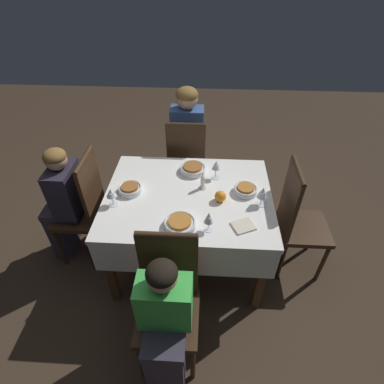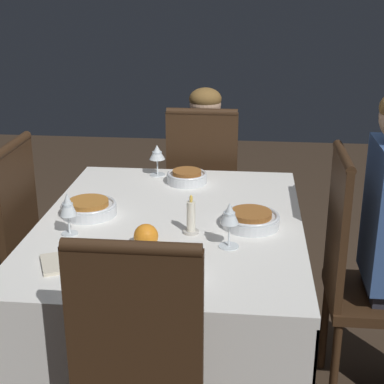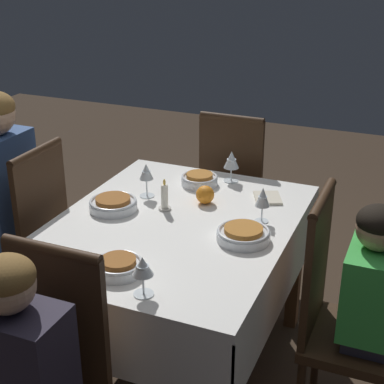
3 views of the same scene
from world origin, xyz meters
name	(u,v)px [view 3 (image 3 of 3)]	position (x,y,z in m)	size (l,w,h in m)	color
ground_plane	(175,369)	(0.00, 0.00, 0.00)	(8.00, 8.00, 0.00)	#3D2D21
dining_table	(173,245)	(0.00, 0.00, 0.66)	(1.23, 0.96, 0.76)	white
chair_south	(28,242)	(0.06, -0.71, 0.55)	(0.38, 0.38, 1.03)	#382314
chair_north	(338,314)	(0.08, 0.71, 0.55)	(0.38, 0.38, 1.03)	#382314
chair_west	(235,193)	(-0.85, -0.01, 0.55)	(0.38, 0.38, 1.03)	#382314
bowl_south	(113,204)	(-0.02, -0.29, 0.79)	(0.21, 0.21, 0.06)	silver
wine_glass_south	(146,173)	(-0.20, -0.22, 0.87)	(0.07, 0.07, 0.16)	white
bowl_east	(119,266)	(0.43, -0.01, 0.79)	(0.17, 0.17, 0.06)	silver
wine_glass_east	(143,268)	(0.52, 0.13, 0.86)	(0.07, 0.07, 0.14)	white
bowl_north	(243,234)	(0.03, 0.32, 0.79)	(0.21, 0.21, 0.06)	silver
wine_glass_north	(263,198)	(-0.15, 0.34, 0.87)	(0.06, 0.06, 0.15)	white
bowl_west	(200,179)	(-0.42, -0.05, 0.79)	(0.17, 0.17, 0.06)	silver
wine_glass_west	(231,161)	(-0.52, 0.07, 0.87)	(0.07, 0.07, 0.15)	white
candle_centerpiece	(165,199)	(-0.10, -0.09, 0.81)	(0.05, 0.05, 0.14)	beige
orange_fruit	(205,195)	(-0.23, 0.05, 0.80)	(0.08, 0.08, 0.08)	orange
napkin_red_folded	(268,198)	(-0.38, 0.30, 0.77)	(0.17, 0.16, 0.01)	beige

